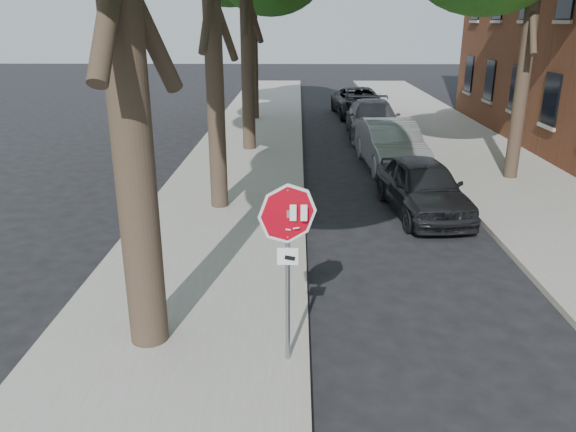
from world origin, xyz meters
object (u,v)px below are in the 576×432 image
car_c (373,119)px  car_d (359,102)px  stop_sign (288,240)px  car_a (423,187)px  car_b (391,145)px

car_c → car_d: 5.51m
stop_sign → car_a: 7.69m
stop_sign → car_c: size_ratio=0.50×
car_a → car_c: size_ratio=0.80×
car_a → car_d: bearing=83.7°
car_a → car_d: size_ratio=0.80×
car_a → car_b: bearing=84.7°
car_c → car_b: bearing=-89.5°
car_a → car_c: car_c is taller
car_a → car_b: (-0.08, 4.75, 0.07)m
stop_sign → car_b: 12.08m
car_c → car_d: (0.00, 5.51, -0.03)m
car_a → car_b: 4.75m
stop_sign → car_b: bearing=74.5°
stop_sign → car_b: stop_sign is taller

